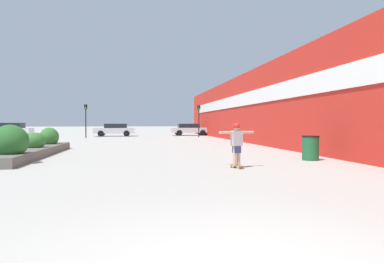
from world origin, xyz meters
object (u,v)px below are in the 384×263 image
object	(u,v)px
skateboard	(237,166)
trash_bin	(311,148)
skateboarder	(237,139)
car_center_right	(190,129)
car_rightmost	(269,129)
traffic_light_right	(199,115)
car_leftmost	(115,129)
car_center_left	(8,129)
traffic_light_left	(86,115)

from	to	relation	value
skateboard	trash_bin	bearing A→B (deg)	10.42
skateboard	skateboarder	world-z (taller)	skateboarder
car_center_right	car_rightmost	world-z (taller)	car_rightmost
trash_bin	traffic_light_right	bearing A→B (deg)	91.30
car_leftmost	car_center_left	distance (m)	10.84
traffic_light_left	traffic_light_right	xyz separation A→B (m)	(11.27, -0.18, 0.01)
traffic_light_left	traffic_light_right	bearing A→B (deg)	-0.93
car_center_left	car_rightmost	xyz separation A→B (m)	(29.48, 2.22, -0.02)
car_rightmost	traffic_light_left	bearing A→B (deg)	-75.13
skateboard	traffic_light_left	distance (m)	25.61
car_leftmost	trash_bin	bearing A→B (deg)	-160.63
car_rightmost	traffic_light_right	bearing A→B (deg)	-59.63
car_center_left	car_rightmost	bearing A→B (deg)	-85.70
skateboard	car_leftmost	bearing A→B (deg)	84.82
skateboarder	trash_bin	size ratio (longest dim) A/B	1.43
car_leftmost	car_center_right	size ratio (longest dim) A/B	1.00
skateboarder	car_center_right	size ratio (longest dim) A/B	0.31
skateboarder	car_rightmost	world-z (taller)	skateboarder
traffic_light_right	skateboarder	bearing A→B (deg)	-97.18
car_center_right	traffic_light_right	world-z (taller)	traffic_light_right
car_rightmost	traffic_light_left	size ratio (longest dim) A/B	1.43
car_leftmost	car_center_left	size ratio (longest dim) A/B	0.94
car_center_right	traffic_light_right	size ratio (longest dim) A/B	1.33
car_leftmost	skateboard	bearing A→B (deg)	-168.48
skateboard	car_center_left	size ratio (longest dim) A/B	0.14
skateboarder	trash_bin	distance (m)	3.98
car_rightmost	traffic_light_right	xyz separation A→B (m)	(-9.91, -5.81, 1.49)
skateboarder	traffic_light_left	bearing A→B (deg)	92.16
car_leftmost	car_rightmost	world-z (taller)	car_rightmost
car_leftmost	car_center_right	distance (m)	8.63
car_leftmost	skateboarder	bearing A→B (deg)	-168.48
car_center_right	traffic_light_right	distance (m)	5.43
car_center_right	car_rightmost	bearing A→B (deg)	93.39
trash_bin	car_center_left	world-z (taller)	car_center_left
skateboarder	car_center_left	bearing A→B (deg)	104.31
car_center_left	traffic_light_left	world-z (taller)	traffic_light_left
car_center_left	traffic_light_right	bearing A→B (deg)	-100.39
car_center_left	traffic_light_left	xyz separation A→B (m)	(8.31, -3.41, 1.46)
skateboarder	car_center_right	bearing A→B (deg)	67.76
car_center_right	traffic_light_right	xyz separation A→B (m)	(0.19, -5.21, 1.52)
car_leftmost	traffic_light_right	world-z (taller)	traffic_light_right
car_rightmost	traffic_light_right	distance (m)	11.58
skateboarder	car_rightmost	bearing A→B (deg)	49.83
car_center_left	car_rightmost	distance (m)	29.57
car_center_right	trash_bin	bearing A→B (deg)	1.45
car_center_right	traffic_light_left	distance (m)	12.26
traffic_light_right	skateboard	bearing A→B (deg)	-97.18
car_leftmost	traffic_light_left	world-z (taller)	traffic_light_left
car_leftmost	traffic_light_right	size ratio (longest dim) A/B	1.33
trash_bin	traffic_light_right	world-z (taller)	traffic_light_right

